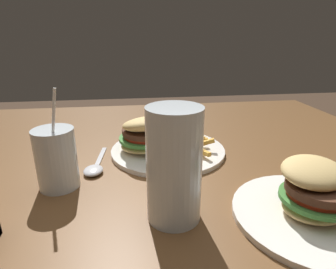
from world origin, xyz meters
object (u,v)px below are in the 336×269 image
(meal_plate_near, at_px, (158,140))
(spoon, at_px, (94,169))
(meal_plate_far, at_px, (314,201))
(juice_glass, at_px, (57,160))
(beer_glass, at_px, (174,169))

(meal_plate_near, xyz_separation_m, spoon, (0.14, 0.08, -0.03))
(meal_plate_far, bearing_deg, spoon, -29.97)
(spoon, bearing_deg, juice_glass, -42.37)
(beer_glass, height_order, spoon, beer_glass)
(beer_glass, xyz_separation_m, juice_glass, (0.20, -0.12, -0.03))
(juice_glass, xyz_separation_m, spoon, (-0.06, -0.05, -0.05))
(meal_plate_near, height_order, meal_plate_far, meal_plate_near)
(beer_glass, relative_size, spoon, 1.13)
(meal_plate_near, relative_size, spoon, 1.73)
(meal_plate_near, height_order, juice_glass, juice_glass)
(meal_plate_near, xyz_separation_m, meal_plate_far, (-0.21, 0.28, -0.00))
(beer_glass, height_order, meal_plate_far, beer_glass)
(juice_glass, xyz_separation_m, meal_plate_far, (-0.41, 0.15, -0.02))
(meal_plate_far, bearing_deg, beer_glass, -8.56)
(juice_glass, bearing_deg, spoon, -137.94)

